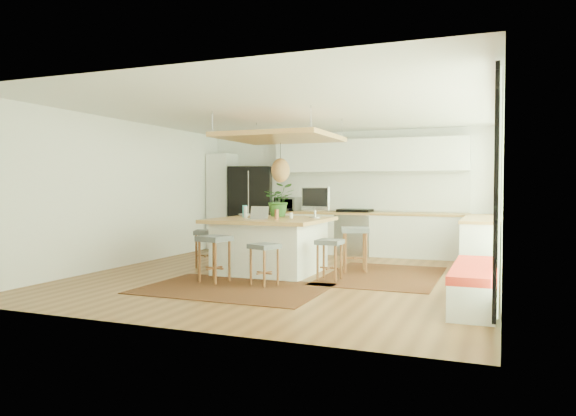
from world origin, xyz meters
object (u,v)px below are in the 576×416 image
at_px(fridge, 251,210).
at_px(island_plant, 279,204).
at_px(laptop, 257,212).
at_px(stool_right_front, 329,258).
at_px(stool_right_back, 355,251).
at_px(island, 271,245).
at_px(microwave, 289,202).
at_px(stool_near_right, 264,262).
at_px(stool_near_left, 214,259).
at_px(monitor, 315,203).
at_px(stool_left_side, 206,248).

distance_m(fridge, island_plant, 2.90).
bearing_deg(island_plant, laptop, -90.13).
xyz_separation_m(stool_right_front, stool_right_back, (0.15, 0.99, 0.00)).
distance_m(island, island_plant, 0.89).
bearing_deg(stool_right_front, microwave, 121.09).
xyz_separation_m(stool_near_right, stool_right_back, (0.91, 1.78, 0.00)).
xyz_separation_m(stool_near_left, monitor, (1.07, 1.64, 0.83)).
bearing_deg(fridge, island, -76.26).
bearing_deg(stool_right_front, stool_left_side, 168.05).
height_order(stool_near_left, monitor, monitor).
bearing_deg(stool_left_side, monitor, 8.28).
xyz_separation_m(stool_near_left, stool_right_back, (1.74, 1.80, 0.00)).
xyz_separation_m(stool_right_back, monitor, (-0.67, -0.16, 0.83)).
relative_size(island, laptop, 5.59).
bearing_deg(stool_right_front, stool_right_back, 81.45).
bearing_deg(stool_left_side, island, -4.56).
bearing_deg(laptop, microwave, 98.35).
xyz_separation_m(island, stool_left_side, (-1.34, 0.11, -0.11)).
relative_size(stool_right_back, microwave, 1.37).
xyz_separation_m(laptop, monitor, (0.73, 0.80, 0.14)).
xyz_separation_m(stool_near_right, stool_left_side, (-1.76, 1.33, 0.00)).
distance_m(laptop, island_plant, 0.95).
distance_m(island, microwave, 3.08).
distance_m(monitor, island_plant, 0.75).
xyz_separation_m(stool_right_back, island_plant, (-1.40, -0.02, 0.81)).
distance_m(stool_near_left, stool_right_back, 2.50).
bearing_deg(stool_right_back, microwave, 132.70).
bearing_deg(stool_near_left, stool_right_back, 46.00).
relative_size(island, island_plant, 3.07).
bearing_deg(stool_near_left, island, 71.76).
distance_m(island, stool_near_right, 1.30).
relative_size(island, microwave, 3.29).
height_order(fridge, island, fridge).
relative_size(stool_near_right, island_plant, 1.04).
bearing_deg(fridge, monitor, -63.36).
xyz_separation_m(stool_right_front, monitor, (-0.52, 0.83, 0.83)).
height_order(island, stool_right_front, island).
distance_m(stool_right_back, island_plant, 1.62).
relative_size(stool_near_left, laptop, 2.17).
bearing_deg(fridge, stool_near_left, -89.51).
bearing_deg(island_plant, monitor, -10.97).
relative_size(fridge, stool_right_back, 2.51).
distance_m(island, monitor, 1.06).
bearing_deg(microwave, fridge, -167.87).
bearing_deg(island, stool_near_left, -108.24).
bearing_deg(fridge, stool_near_right, -79.67).
relative_size(stool_near_right, stool_left_side, 0.93).
bearing_deg(island_plant, stool_right_front, -37.75).
height_order(stool_right_front, stool_left_side, stool_left_side).
height_order(stool_right_back, microwave, microwave).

